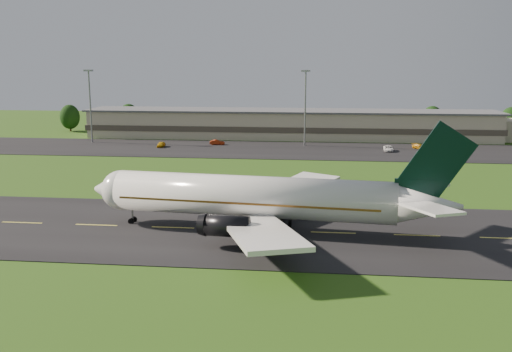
# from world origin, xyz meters

# --- Properties ---
(ground) EXTENTS (360.00, 360.00, 0.00)m
(ground) POSITION_xyz_m (0.00, 0.00, 0.00)
(ground) COLOR #234210
(ground) RESTS_ON ground
(taxiway) EXTENTS (220.00, 30.00, 0.10)m
(taxiway) POSITION_xyz_m (0.00, 0.00, 0.05)
(taxiway) COLOR black
(taxiway) RESTS_ON ground
(apron) EXTENTS (260.00, 30.00, 0.10)m
(apron) POSITION_xyz_m (0.00, 72.00, 0.05)
(apron) COLOR black
(apron) RESTS_ON ground
(airliner) EXTENTS (51.25, 41.97, 15.57)m
(airliner) POSITION_xyz_m (0.93, -0.09, 4.66)
(airliner) COLOR white
(airliner) RESTS_ON ground
(terminal) EXTENTS (145.00, 16.00, 8.40)m
(terminal) POSITION_xyz_m (6.40, 96.18, 3.99)
(terminal) COLOR tan
(terminal) RESTS_ON ground
(light_mast_west) EXTENTS (2.40, 1.20, 20.35)m
(light_mast_west) POSITION_xyz_m (-55.00, 80.00, 12.74)
(light_mast_west) COLOR gray
(light_mast_west) RESTS_ON ground
(light_mast_centre) EXTENTS (2.40, 1.20, 20.35)m
(light_mast_centre) POSITION_xyz_m (5.00, 80.00, 12.74)
(light_mast_centre) COLOR gray
(light_mast_centre) RESTS_ON ground
(tree_line) EXTENTS (196.28, 9.22, 11.11)m
(tree_line) POSITION_xyz_m (44.39, 105.95, 5.10)
(tree_line) COLOR black
(tree_line) RESTS_ON ground
(service_vehicle_a) EXTENTS (1.72, 4.13, 1.40)m
(service_vehicle_a) POSITION_xyz_m (-33.07, 73.09, 0.80)
(service_vehicle_a) COLOR #BF910B
(service_vehicle_a) RESTS_ON apron
(service_vehicle_b) EXTENTS (4.18, 1.73, 1.35)m
(service_vehicle_b) POSITION_xyz_m (-18.90, 78.92, 0.77)
(service_vehicle_b) COLOR #9C270A
(service_vehicle_b) RESTS_ON apron
(service_vehicle_c) EXTENTS (2.59, 5.15, 1.40)m
(service_vehicle_c) POSITION_xyz_m (26.55, 72.42, 0.80)
(service_vehicle_c) COLOR white
(service_vehicle_c) RESTS_ON apron
(service_vehicle_d) EXTENTS (4.10, 4.62, 1.28)m
(service_vehicle_d) POSITION_xyz_m (35.15, 77.11, 0.74)
(service_vehicle_d) COLOR orange
(service_vehicle_d) RESTS_ON apron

